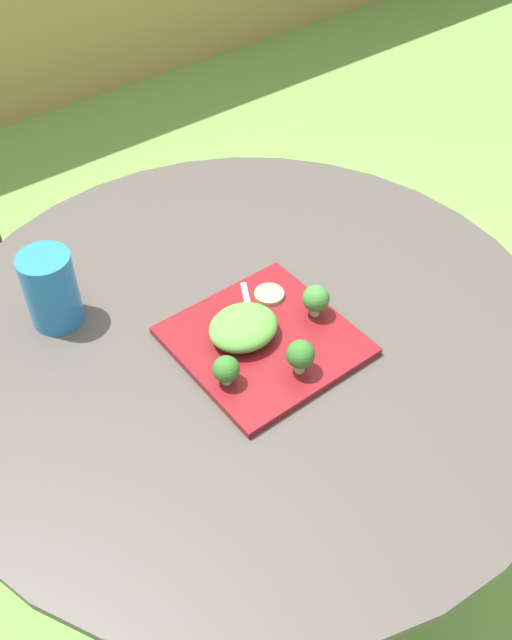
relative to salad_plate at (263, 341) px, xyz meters
The scene contains 10 objects.
ground_plane 0.76m from the salad_plate, 87.97° to the left, with size 12.00×12.00×0.00m, color #669342.
patio_table 0.23m from the salad_plate, 87.97° to the left, with size 1.08×1.08×0.76m.
salad_plate is the anchor object (origin of this frame).
drinking_glass 0.36m from the salad_plate, 132.40° to the left, with size 0.09×0.09×0.14m.
fork 0.05m from the salad_plate, 78.96° to the left, with size 0.09×0.14×0.00m.
lettuce_mound 0.04m from the salad_plate, 136.09° to the left, with size 0.12×0.10×0.05m, color #519338.
broccoli_floret_0 0.10m from the salad_plate, 90.88° to the right, with size 0.05×0.05×0.06m.
broccoli_floret_1 0.12m from the salad_plate, 159.66° to the right, with size 0.04×0.04×0.05m.
broccoli_floret_2 0.11m from the salad_plate, ahead, with size 0.05×0.05×0.06m.
cucumber_slice_0 0.10m from the salad_plate, 46.15° to the left, with size 0.05×0.05×0.01m, color #8EB766.
Camera 1 is at (-0.50, -0.66, 1.61)m, focal length 39.14 mm.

